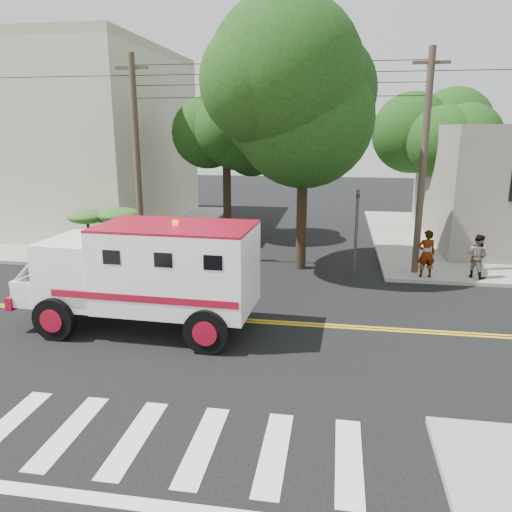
# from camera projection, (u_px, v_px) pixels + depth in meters

# --- Properties ---
(ground) EXTENTS (100.00, 100.00, 0.00)m
(ground) POSITION_uv_depth(u_px,v_px,m) (238.00, 320.00, 16.00)
(ground) COLOR black
(ground) RESTS_ON ground
(sidewalk_nw) EXTENTS (17.00, 17.00, 0.15)m
(sidewalk_nw) POSITION_uv_depth(u_px,v_px,m) (68.00, 226.00, 31.00)
(sidewalk_nw) COLOR gray
(sidewalk_nw) RESTS_ON ground
(building_left) EXTENTS (16.00, 14.00, 10.00)m
(building_left) POSITION_uv_depth(u_px,v_px,m) (44.00, 142.00, 31.49)
(building_left) COLOR beige
(building_left) RESTS_ON sidewalk_nw
(utility_pole_left) EXTENTS (0.28, 0.28, 9.00)m
(utility_pole_left) POSITION_uv_depth(u_px,v_px,m) (137.00, 164.00, 21.50)
(utility_pole_left) COLOR #382D23
(utility_pole_left) RESTS_ON ground
(utility_pole_right) EXTENTS (0.28, 0.28, 9.00)m
(utility_pole_right) POSITION_uv_depth(u_px,v_px,m) (423.00, 167.00, 19.82)
(utility_pole_right) COLOR #382D23
(utility_pole_right) RESTS_ON ground
(tree_main) EXTENTS (6.08, 5.70, 9.85)m
(tree_main) POSITION_uv_depth(u_px,v_px,m) (315.00, 97.00, 19.84)
(tree_main) COLOR black
(tree_main) RESTS_ON ground
(tree_left) EXTENTS (4.48, 4.20, 7.70)m
(tree_left) POSITION_uv_depth(u_px,v_px,m) (231.00, 133.00, 26.26)
(tree_left) COLOR black
(tree_left) RESTS_ON ground
(tree_right) EXTENTS (4.80, 4.50, 8.20)m
(tree_right) POSITION_uv_depth(u_px,v_px,m) (445.00, 126.00, 28.17)
(tree_right) COLOR black
(tree_right) RESTS_ON ground
(traffic_signal) EXTENTS (0.15, 0.18, 3.60)m
(traffic_signal) POSITION_uv_depth(u_px,v_px,m) (357.00, 224.00, 20.20)
(traffic_signal) COLOR #3F3F42
(traffic_signal) RESTS_ON ground
(accessibility_sign) EXTENTS (0.45, 0.10, 2.02)m
(accessibility_sign) POSITION_uv_depth(u_px,v_px,m) (130.00, 234.00, 22.53)
(accessibility_sign) COLOR #3F3F42
(accessibility_sign) RESTS_ON ground
(palm_planter) EXTENTS (3.52, 2.63, 2.36)m
(palm_planter) POSITION_uv_depth(u_px,v_px,m) (109.00, 225.00, 23.09)
(palm_planter) COLOR #1E3314
(palm_planter) RESTS_ON sidewalk_nw
(armored_truck) EXTENTS (7.30, 3.15, 3.28)m
(armored_truck) POSITION_uv_depth(u_px,v_px,m) (148.00, 270.00, 14.89)
(armored_truck) COLOR white
(armored_truck) RESTS_ON ground
(pedestrian_a) EXTENTS (0.76, 0.55, 1.93)m
(pedestrian_a) POSITION_uv_depth(u_px,v_px,m) (426.00, 254.00, 19.94)
(pedestrian_a) COLOR gray
(pedestrian_a) RESTS_ON sidewalk_ne
(pedestrian_b) EXTENTS (1.09, 1.07, 1.77)m
(pedestrian_b) POSITION_uv_depth(u_px,v_px,m) (477.00, 256.00, 19.90)
(pedestrian_b) COLOR gray
(pedestrian_b) RESTS_ON sidewalk_ne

